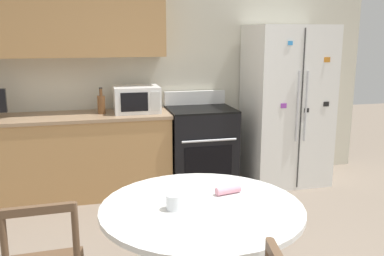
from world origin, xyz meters
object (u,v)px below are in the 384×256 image
object	(u,v)px
microwave	(137,99)
candle_glass	(174,203)
refrigerator	(286,105)
counter_bottle	(101,104)
oven_range	(201,147)

from	to	relation	value
microwave	candle_glass	bearing A→B (deg)	-91.55
refrigerator	microwave	bearing A→B (deg)	177.16
microwave	counter_bottle	distance (m)	0.38
refrigerator	candle_glass	xyz separation A→B (m)	(-1.81, -2.28, -0.13)
counter_bottle	candle_glass	size ratio (longest dim) A/B	3.02
refrigerator	counter_bottle	bearing A→B (deg)	177.72
microwave	candle_glass	world-z (taller)	microwave
candle_glass	refrigerator	bearing A→B (deg)	51.63
counter_bottle	candle_glass	bearing A→B (deg)	-82.41
refrigerator	microwave	distance (m)	1.75
microwave	counter_bottle	bearing A→B (deg)	-179.72
counter_bottle	candle_glass	world-z (taller)	counter_bottle
microwave	counter_bottle	xyz separation A→B (m)	(-0.38, -0.00, -0.03)
oven_range	microwave	xyz separation A→B (m)	(-0.72, 0.04, 0.57)
refrigerator	oven_range	distance (m)	1.12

